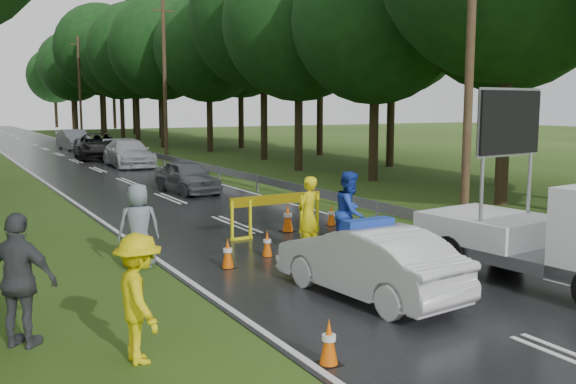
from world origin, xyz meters
TOP-DOWN VIEW (x-y plane):
  - ground at (0.00, 0.00)m, footprint 160.00×160.00m
  - road at (0.00, 30.00)m, footprint 7.00×140.00m
  - guardrail at (3.70, 29.67)m, footprint 0.12×60.06m
  - utility_pole_near at (5.20, 2.00)m, footprint 1.40×0.24m
  - utility_pole_mid at (5.20, 28.00)m, footprint 1.40×0.24m
  - utility_pole_far at (5.20, 54.00)m, footprint 1.40×0.24m
  - police_sedan at (-0.80, -1.69)m, footprint 1.86×4.17m
  - work_truck at (2.80, -2.97)m, footprint 2.63×5.01m
  - barrier at (0.31, 4.00)m, footprint 2.77×0.16m
  - officer at (0.12, 2.00)m, footprint 0.80×0.70m
  - civilian at (0.98, 1.49)m, footprint 1.22×1.19m
  - bystander_left at (-5.35, -2.60)m, footprint 0.68×1.18m
  - bystander_mid at (-6.71, -1.22)m, footprint 1.21×1.15m
  - bystander_right at (-3.89, 2.50)m, footprint 0.98×0.71m
  - queue_car_first at (1.15, 13.21)m, footprint 1.83×3.97m
  - queue_car_second at (1.98, 25.04)m, footprint 2.33×5.37m
  - queue_car_third at (1.65, 31.04)m, footprint 3.43×6.22m
  - queue_car_fourth at (1.83, 40.07)m, footprint 1.92×4.87m
  - cone_near_left at (-3.13, -4.00)m, footprint 0.32×0.32m
  - cone_center at (-1.00, 2.00)m, footprint 0.30×0.30m
  - cone_far at (0.83, 4.32)m, footprint 0.38×0.38m
  - cone_left_mid at (-2.24, 1.46)m, footprint 0.32×0.32m
  - cone_right at (2.40, 4.50)m, footprint 0.31×0.31m

SIDE VIEW (x-z plane):
  - ground at x=0.00m, z-range 0.00..0.00m
  - road at x=0.00m, z-range 0.00..0.02m
  - cone_center at x=-1.00m, z-range -0.01..0.63m
  - cone_right at x=2.40m, z-range -0.01..0.64m
  - cone_near_left at x=-3.13m, z-range -0.01..0.66m
  - cone_left_mid at x=-2.24m, z-range -0.01..0.67m
  - cone_far at x=0.83m, z-range -0.01..0.79m
  - guardrail at x=3.70m, z-range 0.20..0.90m
  - queue_car_first at x=1.15m, z-range 0.00..1.32m
  - police_sedan at x=-0.80m, z-range -0.06..1.40m
  - queue_car_second at x=1.98m, z-range 0.00..1.54m
  - queue_car_fourth at x=1.83m, z-range 0.00..1.58m
  - queue_car_third at x=1.65m, z-range 0.00..1.65m
  - barrier at x=0.31m, z-range 0.29..1.44m
  - bystander_left at x=-5.35m, z-range 0.00..1.82m
  - officer at x=0.12m, z-range 0.00..1.84m
  - bystander_right at x=-3.89m, z-range 0.00..1.86m
  - civilian at x=0.98m, z-range 0.00..1.97m
  - bystander_mid at x=-6.71m, z-range 0.00..2.01m
  - work_truck at x=2.80m, z-range -0.88..2.96m
  - utility_pole_near at x=5.20m, z-range 0.06..10.06m
  - utility_pole_mid at x=5.20m, z-range 0.06..10.06m
  - utility_pole_far at x=5.20m, z-range 0.06..10.06m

